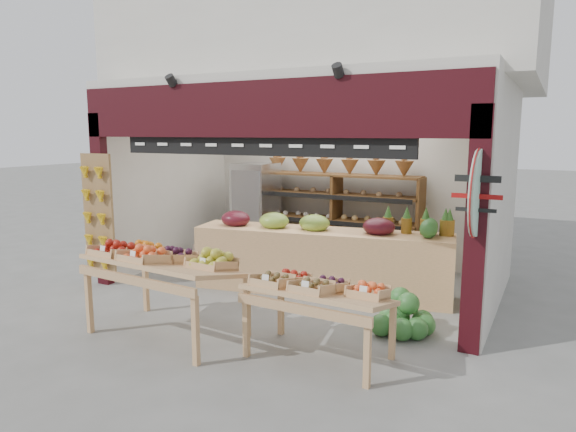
% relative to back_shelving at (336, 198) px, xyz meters
% --- Properties ---
extents(ground, '(60.00, 60.00, 0.00)m').
position_rel_back_shelving_xyz_m(ground, '(0.03, -1.85, -1.20)').
color(ground, slate).
rests_on(ground, ground).
extents(shop_structure, '(6.36, 5.12, 5.40)m').
position_rel_back_shelving_xyz_m(shop_structure, '(0.03, -0.24, 2.72)').
color(shop_structure, beige).
rests_on(shop_structure, ground).
extents(banana_board, '(0.60, 0.15, 1.80)m').
position_rel_back_shelving_xyz_m(banana_board, '(-2.70, -3.02, -0.09)').
color(banana_board, olive).
rests_on(banana_board, ground).
extents(gift_sign, '(0.04, 0.93, 0.92)m').
position_rel_back_shelving_xyz_m(gift_sign, '(2.78, -3.00, 0.55)').
color(gift_sign, silver).
rests_on(gift_sign, ground).
extents(back_shelving, '(3.08, 0.51, 1.90)m').
position_rel_back_shelving_xyz_m(back_shelving, '(0.00, 0.00, 0.00)').
color(back_shelving, brown).
rests_on(back_shelving, ground).
extents(refrigerator, '(0.72, 0.72, 1.80)m').
position_rel_back_shelving_xyz_m(refrigerator, '(-1.47, -0.38, -0.30)').
color(refrigerator, silver).
rests_on(refrigerator, ground).
extents(cardboard_stack, '(0.98, 0.71, 0.67)m').
position_rel_back_shelving_xyz_m(cardboard_stack, '(-1.80, -1.09, -0.96)').
color(cardboard_stack, beige).
rests_on(cardboard_stack, ground).
extents(mid_counter, '(3.85, 1.37, 1.17)m').
position_rel_back_shelving_xyz_m(mid_counter, '(0.47, -1.74, -0.69)').
color(mid_counter, tan).
rests_on(mid_counter, ground).
extents(display_table_left, '(1.85, 1.11, 1.12)m').
position_rel_back_shelving_xyz_m(display_table_left, '(-0.56, -4.02, -0.32)').
color(display_table_left, tan).
rests_on(display_table_left, ground).
extents(display_table_right, '(1.51, 0.88, 0.96)m').
position_rel_back_shelving_xyz_m(display_table_right, '(1.34, -3.78, -0.47)').
color(display_table_right, tan).
rests_on(display_table_right, ground).
extents(watermelon_pile, '(0.71, 0.66, 0.50)m').
position_rel_back_shelving_xyz_m(watermelon_pile, '(2.01, -2.73, -1.02)').
color(watermelon_pile, '#1B5221').
rests_on(watermelon_pile, ground).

